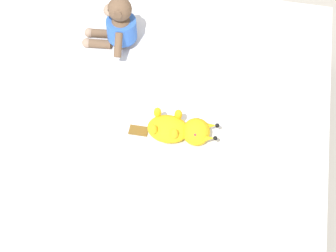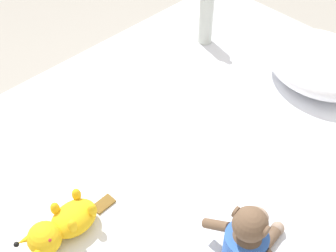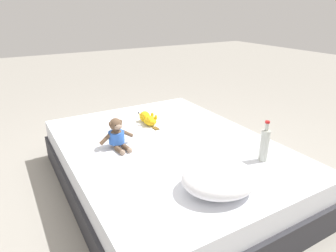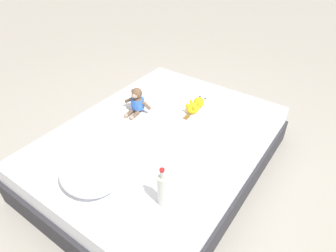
{
  "view_description": "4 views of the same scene",
  "coord_description": "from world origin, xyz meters",
  "px_view_note": "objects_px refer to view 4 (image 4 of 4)",
  "views": [
    {
      "loc": [
        -1.15,
        -0.65,
        1.99
      ],
      "look_at": [
        -0.06,
        -0.43,
        0.45
      ],
      "focal_mm": 57.09,
      "sensor_mm": 36.0,
      "label": 1
    },
    {
      "loc": [
        0.69,
        -0.76,
        1.59
      ],
      "look_at": [
        -0.09,
        -0.01,
        0.5
      ],
      "focal_mm": 48.92,
      "sensor_mm": 36.0,
      "label": 2
    },
    {
      "loc": [
        1.07,
        1.84,
        1.4
      ],
      "look_at": [
        -0.03,
        -0.05,
        0.51
      ],
      "focal_mm": 31.87,
      "sensor_mm": 36.0,
      "label": 3
    },
    {
      "loc": [
        -1.16,
        1.52,
        1.88
      ],
      "look_at": [
        -0.09,
        0.01,
        0.5
      ],
      "focal_mm": 31.15,
      "sensor_mm": 36.0,
      "label": 4
    }
  ],
  "objects_px": {
    "bed": "(160,151)",
    "plush_monkey": "(137,102)",
    "pillow": "(90,173)",
    "glass_bottle": "(162,190)",
    "plush_yellow_creature": "(196,105)"
  },
  "relations": [
    {
      "from": "bed",
      "to": "glass_bottle",
      "type": "bearing_deg",
      "value": 127.82
    },
    {
      "from": "bed",
      "to": "pillow",
      "type": "distance_m",
      "value": 0.75
    },
    {
      "from": "plush_yellow_creature",
      "to": "glass_bottle",
      "type": "relative_size",
      "value": 1.1
    },
    {
      "from": "pillow",
      "to": "glass_bottle",
      "type": "height_order",
      "value": "glass_bottle"
    },
    {
      "from": "plush_monkey",
      "to": "glass_bottle",
      "type": "distance_m",
      "value": 1.08
    },
    {
      "from": "bed",
      "to": "plush_monkey",
      "type": "xyz_separation_m",
      "value": [
        0.37,
        -0.15,
        0.29
      ]
    },
    {
      "from": "bed",
      "to": "plush_yellow_creature",
      "type": "height_order",
      "value": "plush_yellow_creature"
    },
    {
      "from": "bed",
      "to": "plush_monkey",
      "type": "bearing_deg",
      "value": -21.67
    },
    {
      "from": "bed",
      "to": "plush_monkey",
      "type": "height_order",
      "value": "plush_monkey"
    },
    {
      "from": "plush_monkey",
      "to": "pillow",
      "type": "bearing_deg",
      "value": 109.9
    },
    {
      "from": "bed",
      "to": "pillow",
      "type": "bearing_deg",
      "value": 84.91
    },
    {
      "from": "plush_monkey",
      "to": "glass_bottle",
      "type": "relative_size",
      "value": 0.97
    },
    {
      "from": "pillow",
      "to": "plush_monkey",
      "type": "bearing_deg",
      "value": -70.1
    },
    {
      "from": "glass_bottle",
      "to": "plush_yellow_creature",
      "type": "bearing_deg",
      "value": -69.74
    },
    {
      "from": "pillow",
      "to": "bed",
      "type": "bearing_deg",
      "value": -95.09
    }
  ]
}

